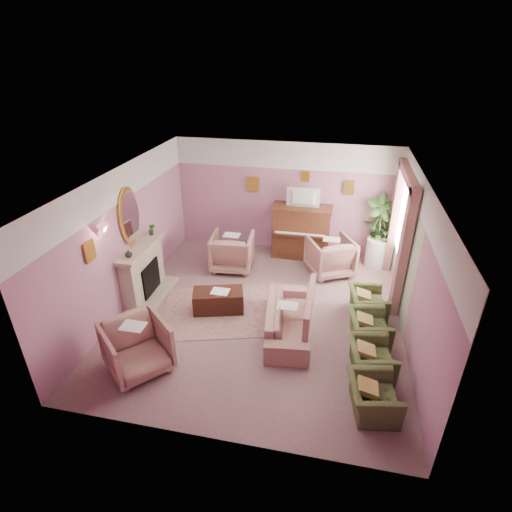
% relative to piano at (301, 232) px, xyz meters
% --- Properties ---
extents(floor, '(5.50, 6.00, 0.01)m').
position_rel_piano_xyz_m(floor, '(-0.50, -2.68, -0.65)').
color(floor, '#7B5A5E').
rests_on(floor, ground).
extents(ceiling, '(5.50, 6.00, 0.01)m').
position_rel_piano_xyz_m(ceiling, '(-0.50, -2.68, 2.15)').
color(ceiling, silver).
rests_on(ceiling, wall_back).
extents(wall_back, '(5.50, 0.02, 2.80)m').
position_rel_piano_xyz_m(wall_back, '(-0.50, 0.32, 0.75)').
color(wall_back, slate).
rests_on(wall_back, floor).
extents(wall_front, '(5.50, 0.02, 2.80)m').
position_rel_piano_xyz_m(wall_front, '(-0.50, -5.68, 0.75)').
color(wall_front, slate).
rests_on(wall_front, floor).
extents(wall_left, '(0.02, 6.00, 2.80)m').
position_rel_piano_xyz_m(wall_left, '(-3.25, -2.68, 0.75)').
color(wall_left, slate).
rests_on(wall_left, floor).
extents(wall_right, '(0.02, 6.00, 2.80)m').
position_rel_piano_xyz_m(wall_right, '(2.25, -2.68, 0.75)').
color(wall_right, slate).
rests_on(wall_right, floor).
extents(picture_rail_band, '(5.50, 0.01, 0.65)m').
position_rel_piano_xyz_m(picture_rail_band, '(-0.50, 0.31, 1.82)').
color(picture_rail_band, silver).
rests_on(picture_rail_band, wall_back).
extents(stripe_panel, '(0.01, 3.00, 2.15)m').
position_rel_piano_xyz_m(stripe_panel, '(2.23, -1.38, 0.42)').
color(stripe_panel, '#A9B299').
rests_on(stripe_panel, wall_right).
extents(fireplace_surround, '(0.30, 1.40, 1.10)m').
position_rel_piano_xyz_m(fireplace_surround, '(-3.09, -2.48, -0.10)').
color(fireplace_surround, tan).
rests_on(fireplace_surround, floor).
extents(fireplace_inset, '(0.18, 0.72, 0.68)m').
position_rel_piano_xyz_m(fireplace_inset, '(-2.99, -2.48, -0.25)').
color(fireplace_inset, black).
rests_on(fireplace_inset, floor).
extents(fire_ember, '(0.06, 0.54, 0.10)m').
position_rel_piano_xyz_m(fire_ember, '(-2.95, -2.48, -0.43)').
color(fire_ember, '#E45F09').
rests_on(fire_ember, floor).
extents(mantel_shelf, '(0.40, 1.55, 0.07)m').
position_rel_piano_xyz_m(mantel_shelf, '(-3.06, -2.48, 0.47)').
color(mantel_shelf, tan).
rests_on(mantel_shelf, fireplace_surround).
extents(hearth, '(0.55, 1.50, 0.02)m').
position_rel_piano_xyz_m(hearth, '(-2.89, -2.48, -0.64)').
color(hearth, tan).
rests_on(hearth, floor).
extents(mirror_frame, '(0.04, 0.72, 1.20)m').
position_rel_piano_xyz_m(mirror_frame, '(-3.20, -2.48, 1.15)').
color(mirror_frame, gold).
rests_on(mirror_frame, wall_left).
extents(mirror_glass, '(0.01, 0.60, 1.06)m').
position_rel_piano_xyz_m(mirror_glass, '(-3.17, -2.48, 1.15)').
color(mirror_glass, white).
rests_on(mirror_glass, wall_left).
extents(sconce_shade, '(0.20, 0.20, 0.16)m').
position_rel_piano_xyz_m(sconce_shade, '(-3.12, -3.53, 1.33)').
color(sconce_shade, '#DE8F8A').
rests_on(sconce_shade, wall_left).
extents(piano, '(1.40, 0.60, 1.30)m').
position_rel_piano_xyz_m(piano, '(0.00, 0.00, 0.00)').
color(piano, '#4A2516').
rests_on(piano, floor).
extents(piano_keyshelf, '(1.30, 0.12, 0.06)m').
position_rel_piano_xyz_m(piano_keyshelf, '(-0.00, -0.35, 0.07)').
color(piano_keyshelf, '#4A2516').
rests_on(piano_keyshelf, piano).
extents(piano_keys, '(1.20, 0.08, 0.02)m').
position_rel_piano_xyz_m(piano_keys, '(0.00, -0.35, 0.11)').
color(piano_keys, white).
rests_on(piano_keys, piano).
extents(piano_top, '(1.45, 0.65, 0.04)m').
position_rel_piano_xyz_m(piano_top, '(0.00, 0.00, 0.66)').
color(piano_top, '#4A2516').
rests_on(piano_top, piano).
extents(television, '(0.80, 0.12, 0.48)m').
position_rel_piano_xyz_m(television, '(0.00, -0.05, 0.95)').
color(television, black).
rests_on(television, piano).
extents(print_back_left, '(0.30, 0.03, 0.38)m').
position_rel_piano_xyz_m(print_back_left, '(-1.30, 0.28, 1.07)').
color(print_back_left, gold).
rests_on(print_back_left, wall_back).
extents(print_back_right, '(0.26, 0.03, 0.34)m').
position_rel_piano_xyz_m(print_back_right, '(1.05, 0.28, 1.13)').
color(print_back_right, gold).
rests_on(print_back_right, wall_back).
extents(print_back_mid, '(0.22, 0.03, 0.26)m').
position_rel_piano_xyz_m(print_back_mid, '(0.00, 0.28, 1.35)').
color(print_back_mid, gold).
rests_on(print_back_mid, wall_back).
extents(print_left_wall, '(0.03, 0.28, 0.36)m').
position_rel_piano_xyz_m(print_left_wall, '(-3.21, -3.88, 1.07)').
color(print_left_wall, gold).
rests_on(print_left_wall, wall_left).
extents(window_blind, '(0.03, 1.40, 1.80)m').
position_rel_piano_xyz_m(window_blind, '(2.20, -1.13, 1.05)').
color(window_blind, beige).
rests_on(window_blind, wall_right).
extents(curtain_left, '(0.16, 0.34, 2.60)m').
position_rel_piano_xyz_m(curtain_left, '(2.12, -2.05, 0.65)').
color(curtain_left, '#9C5E60').
rests_on(curtain_left, floor).
extents(curtain_right, '(0.16, 0.34, 2.60)m').
position_rel_piano_xyz_m(curtain_right, '(2.12, -0.21, 0.65)').
color(curtain_right, '#9C5E60').
rests_on(curtain_right, floor).
extents(pelmet, '(0.16, 2.20, 0.16)m').
position_rel_piano_xyz_m(pelmet, '(2.12, -1.13, 1.91)').
color(pelmet, '#9C5E60').
rests_on(pelmet, wall_right).
extents(mantel_plant, '(0.16, 0.16, 0.28)m').
position_rel_piano_xyz_m(mantel_plant, '(-3.05, -1.93, 0.64)').
color(mantel_plant, '#274B1B').
rests_on(mantel_plant, mantel_shelf).
extents(mantel_vase, '(0.16, 0.16, 0.16)m').
position_rel_piano_xyz_m(mantel_vase, '(-3.05, -2.98, 0.58)').
color(mantel_vase, silver).
rests_on(mantel_vase, mantel_shelf).
extents(area_rug, '(2.90, 2.42, 0.01)m').
position_rel_piano_xyz_m(area_rug, '(-1.19, -2.75, -0.64)').
color(area_rug, '#926561').
rests_on(area_rug, floor).
extents(coffee_table, '(1.10, 0.76, 0.45)m').
position_rel_piano_xyz_m(coffee_table, '(-1.35, -2.75, -0.43)').
color(coffee_table, '#34170F').
rests_on(coffee_table, floor).
extents(table_paper, '(0.35, 0.28, 0.01)m').
position_rel_piano_xyz_m(table_paper, '(-1.30, -2.75, -0.20)').
color(table_paper, white).
rests_on(table_paper, coffee_table).
extents(sofa, '(0.66, 1.99, 0.80)m').
position_rel_piano_xyz_m(sofa, '(0.10, -3.13, -0.25)').
color(sofa, '#A17269').
rests_on(sofa, floor).
extents(sofa_throw, '(0.10, 1.51, 0.55)m').
position_rel_piano_xyz_m(sofa_throw, '(0.50, -3.13, -0.05)').
color(sofa_throw, '#9C5E60').
rests_on(sofa_throw, sofa).
extents(floral_armchair_left, '(0.95, 0.95, 0.99)m').
position_rel_piano_xyz_m(floral_armchair_left, '(-1.53, -1.00, -0.16)').
color(floral_armchair_left, '#A17269').
rests_on(floral_armchair_left, floor).
extents(floral_armchair_right, '(0.95, 0.95, 0.99)m').
position_rel_piano_xyz_m(floral_armchair_right, '(0.77, -0.75, -0.16)').
color(floral_armchair_right, '#A17269').
rests_on(floral_armchair_right, floor).
extents(floral_armchair_front, '(0.95, 0.95, 0.99)m').
position_rel_piano_xyz_m(floral_armchair_front, '(-2.16, -4.63, -0.16)').
color(floral_armchair_front, '#A17269').
rests_on(floral_armchair_front, floor).
extents(olive_chair_a, '(0.57, 0.81, 0.70)m').
position_rel_piano_xyz_m(olive_chair_a, '(1.58, -4.72, -0.30)').
color(olive_chair_a, '#414C28').
rests_on(olive_chair_a, floor).
extents(olive_chair_b, '(0.57, 0.81, 0.70)m').
position_rel_piano_xyz_m(olive_chair_b, '(1.58, -3.90, -0.30)').
color(olive_chair_b, '#414C28').
rests_on(olive_chair_b, floor).
extents(olive_chair_c, '(0.57, 0.81, 0.70)m').
position_rel_piano_xyz_m(olive_chair_c, '(1.58, -3.08, -0.30)').
color(olive_chair_c, '#414C28').
rests_on(olive_chair_c, floor).
extents(olive_chair_d, '(0.57, 0.81, 0.70)m').
position_rel_piano_xyz_m(olive_chair_d, '(1.58, -2.26, -0.30)').
color(olive_chair_d, '#414C28').
rests_on(olive_chair_d, floor).
extents(side_table, '(0.52, 0.52, 0.70)m').
position_rel_piano_xyz_m(side_table, '(1.87, -0.14, -0.30)').
color(side_table, silver).
rests_on(side_table, floor).
extents(side_plant_big, '(0.30, 0.30, 0.34)m').
position_rel_piano_xyz_m(side_plant_big, '(1.87, -0.14, 0.22)').
color(side_plant_big, '#274B1B').
rests_on(side_plant_big, side_table).
extents(side_plant_small, '(0.16, 0.16, 0.28)m').
position_rel_piano_xyz_m(side_plant_small, '(1.99, -0.24, 0.19)').
color(side_plant_small, '#274B1B').
rests_on(side_plant_small, side_table).
extents(palm_pot, '(0.34, 0.34, 0.34)m').
position_rel_piano_xyz_m(palm_pot, '(1.85, -0.02, -0.48)').
color(palm_pot, '#A36738').
rests_on(palm_pot, floor).
extents(palm_plant, '(0.76, 0.76, 1.44)m').
position_rel_piano_xyz_m(palm_plant, '(1.85, -0.02, 0.41)').
color(palm_plant, '#274B1B').
rests_on(palm_plant, palm_pot).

